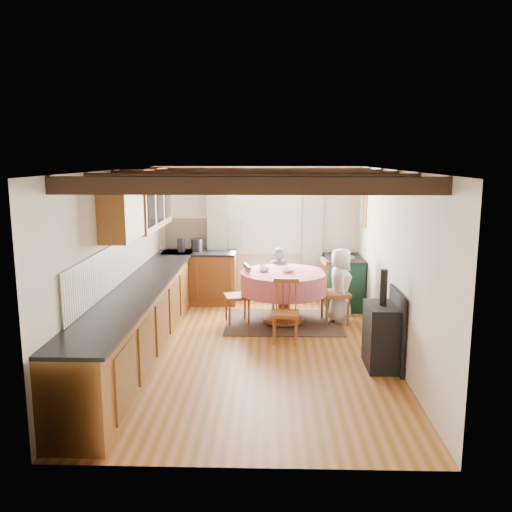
{
  "coord_description": "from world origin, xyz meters",
  "views": [
    {
      "loc": [
        0.22,
        -6.84,
        2.56
      ],
      "look_at": [
        0.0,
        0.8,
        1.15
      ],
      "focal_mm": 37.68,
      "sensor_mm": 36.0,
      "label": 1
    }
  ],
  "objects_px": {
    "chair_near": "(286,311)",
    "child_right": "(340,285)",
    "chair_left": "(237,294)",
    "aga_range": "(343,281)",
    "chair_right": "(335,291)",
    "child_far": "(278,279)",
    "cup": "(262,268)",
    "dining_table": "(284,297)",
    "cast_iron_stove": "(382,319)"
  },
  "relations": [
    {
      "from": "chair_left",
      "to": "chair_right",
      "type": "xyz_separation_m",
      "value": [
        1.53,
        0.04,
        0.05
      ]
    },
    {
      "from": "chair_near",
      "to": "child_right",
      "type": "bearing_deg",
      "value": 52.59
    },
    {
      "from": "chair_left",
      "to": "child_right",
      "type": "height_order",
      "value": "child_right"
    },
    {
      "from": "dining_table",
      "to": "chair_right",
      "type": "distance_m",
      "value": 0.81
    },
    {
      "from": "cast_iron_stove",
      "to": "cup",
      "type": "xyz_separation_m",
      "value": [
        -1.5,
        1.92,
        0.24
      ]
    },
    {
      "from": "aga_range",
      "to": "chair_left",
      "type": "bearing_deg",
      "value": -150.89
    },
    {
      "from": "aga_range",
      "to": "cup",
      "type": "distance_m",
      "value": 1.67
    },
    {
      "from": "chair_near",
      "to": "cast_iron_stove",
      "type": "xyz_separation_m",
      "value": [
        1.16,
        -0.89,
        0.17
      ]
    },
    {
      "from": "child_far",
      "to": "child_right",
      "type": "relative_size",
      "value": 0.92
    },
    {
      "from": "cast_iron_stove",
      "to": "cup",
      "type": "relative_size",
      "value": 13.54
    },
    {
      "from": "chair_right",
      "to": "child_far",
      "type": "height_order",
      "value": "child_far"
    },
    {
      "from": "chair_right",
      "to": "child_right",
      "type": "xyz_separation_m",
      "value": [
        0.09,
        0.08,
        0.08
      ]
    },
    {
      "from": "chair_near",
      "to": "cup",
      "type": "bearing_deg",
      "value": 112.74
    },
    {
      "from": "aga_range",
      "to": "cast_iron_stove",
      "type": "relative_size",
      "value": 0.78
    },
    {
      "from": "chair_right",
      "to": "cup",
      "type": "height_order",
      "value": "chair_right"
    },
    {
      "from": "chair_near",
      "to": "child_right",
      "type": "height_order",
      "value": "child_right"
    },
    {
      "from": "chair_near",
      "to": "cast_iron_stove",
      "type": "bearing_deg",
      "value": -33.22
    },
    {
      "from": "aga_range",
      "to": "child_far",
      "type": "relative_size",
      "value": 0.89
    },
    {
      "from": "chair_right",
      "to": "cast_iron_stove",
      "type": "relative_size",
      "value": 0.83
    },
    {
      "from": "chair_left",
      "to": "child_far",
      "type": "height_order",
      "value": "child_far"
    },
    {
      "from": "chair_right",
      "to": "child_right",
      "type": "relative_size",
      "value": 0.87
    },
    {
      "from": "chair_left",
      "to": "child_right",
      "type": "relative_size",
      "value": 0.79
    },
    {
      "from": "chair_right",
      "to": "cup",
      "type": "distance_m",
      "value": 1.2
    },
    {
      "from": "chair_right",
      "to": "aga_range",
      "type": "bearing_deg",
      "value": -21.07
    },
    {
      "from": "child_far",
      "to": "aga_range",
      "type": "bearing_deg",
      "value": -154.36
    },
    {
      "from": "chair_left",
      "to": "cup",
      "type": "xyz_separation_m",
      "value": [
        0.39,
        0.16,
        0.39
      ]
    },
    {
      "from": "cast_iron_stove",
      "to": "child_right",
      "type": "relative_size",
      "value": 1.05
    },
    {
      "from": "cast_iron_stove",
      "to": "chair_right",
      "type": "bearing_deg",
      "value": 101.28
    },
    {
      "from": "chair_left",
      "to": "aga_range",
      "type": "relative_size",
      "value": 0.95
    },
    {
      "from": "aga_range",
      "to": "dining_table",
      "type": "bearing_deg",
      "value": -137.48
    },
    {
      "from": "chair_left",
      "to": "chair_right",
      "type": "distance_m",
      "value": 1.53
    },
    {
      "from": "dining_table",
      "to": "child_right",
      "type": "xyz_separation_m",
      "value": [
        0.89,
        0.1,
        0.18
      ]
    },
    {
      "from": "chair_left",
      "to": "aga_range",
      "type": "distance_m",
      "value": 2.03
    },
    {
      "from": "aga_range",
      "to": "child_right",
      "type": "relative_size",
      "value": 0.82
    },
    {
      "from": "aga_range",
      "to": "child_far",
      "type": "xyz_separation_m",
      "value": [
        -1.13,
        -0.29,
        0.1
      ]
    },
    {
      "from": "child_right",
      "to": "chair_left",
      "type": "bearing_deg",
      "value": 95.86
    },
    {
      "from": "child_right",
      "to": "cup",
      "type": "height_order",
      "value": "child_right"
    },
    {
      "from": "dining_table",
      "to": "chair_right",
      "type": "bearing_deg",
      "value": 1.15
    },
    {
      "from": "chair_near",
      "to": "cast_iron_stove",
      "type": "relative_size",
      "value": 0.72
    },
    {
      "from": "aga_range",
      "to": "cast_iron_stove",
      "type": "distance_m",
      "value": 2.75
    },
    {
      "from": "chair_left",
      "to": "dining_table",
      "type": "bearing_deg",
      "value": 78.08
    },
    {
      "from": "chair_near",
      "to": "aga_range",
      "type": "bearing_deg",
      "value": 64.92
    },
    {
      "from": "dining_table",
      "to": "aga_range",
      "type": "height_order",
      "value": "aga_range"
    },
    {
      "from": "chair_right",
      "to": "aga_range",
      "type": "relative_size",
      "value": 1.06
    },
    {
      "from": "aga_range",
      "to": "chair_near",
      "type": "bearing_deg",
      "value": -119.36
    },
    {
      "from": "chair_near",
      "to": "dining_table",
      "type": "bearing_deg",
      "value": 94.62
    },
    {
      "from": "chair_left",
      "to": "child_far",
      "type": "xyz_separation_m",
      "value": [
        0.65,
        0.7,
        0.08
      ]
    },
    {
      "from": "dining_table",
      "to": "child_right",
      "type": "relative_size",
      "value": 1.14
    },
    {
      "from": "chair_left",
      "to": "cast_iron_stove",
      "type": "bearing_deg",
      "value": 33.11
    },
    {
      "from": "cast_iron_stove",
      "to": "child_far",
      "type": "distance_m",
      "value": 2.75
    }
  ]
}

